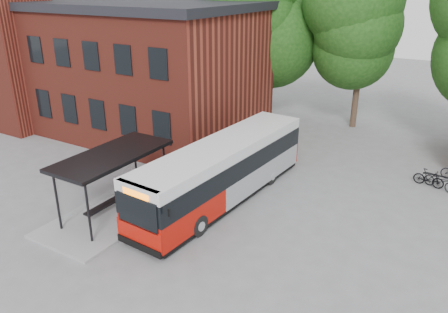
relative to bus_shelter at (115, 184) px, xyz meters
The scene contains 8 objects.
ground 4.83m from the bus_shelter, 12.53° to the left, with size 100.00×100.00×0.00m, color slate.
station_building 13.42m from the bus_shelter, 130.36° to the left, with size 18.40×10.40×8.50m, color maroon, non-canonical shape.
bus_shelter is the anchor object (origin of this frame).
tree_0 17.54m from the bus_shelter, 95.04° to the left, with size 7.92×7.92×11.00m, color #173E10, non-canonical shape.
tree_1 19.19m from the bus_shelter, 73.01° to the left, with size 7.92×7.92×10.40m, color #173E10, non-canonical shape.
city_bus 4.94m from the bus_shelter, 46.94° to the left, with size 2.39×11.21×2.85m, color #B61006, non-canonical shape.
bicycle_0 15.79m from the bus_shelter, 39.94° to the left, with size 0.58×1.67×0.88m, color black.
bicycle_1 15.43m from the bus_shelter, 41.41° to the left, with size 0.43×1.51×0.91m, color black.
Camera 1 is at (8.54, -13.31, 9.70)m, focal length 35.00 mm.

